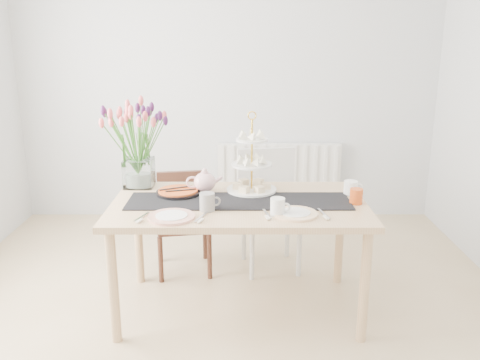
{
  "coord_description": "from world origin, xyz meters",
  "views": [
    {
      "loc": [
        0.11,
        -2.63,
        1.76
      ],
      "look_at": [
        0.12,
        0.36,
        0.91
      ],
      "focal_mm": 38.0,
      "sensor_mm": 36.0,
      "label": 1
    }
  ],
  "objects_px": {
    "cream_jug": "(351,188)",
    "mug_white": "(278,207)",
    "dining_table": "(239,213)",
    "plate_right": "(295,214)",
    "mug_orange": "(356,196)",
    "radiator": "(279,173)",
    "chair_brown": "(182,215)",
    "teapot": "(205,182)",
    "mug_grey": "(207,202)",
    "plate_left": "(171,217)",
    "tulip_vase": "(137,131)",
    "chair_white": "(269,199)",
    "tart_tin": "(178,192)",
    "cake_stand": "(252,172)"
  },
  "relations": [
    {
      "from": "radiator",
      "to": "mug_orange",
      "type": "xyz_separation_m",
      "value": [
        0.34,
        -1.82,
        0.35
      ]
    },
    {
      "from": "radiator",
      "to": "chair_brown",
      "type": "height_order",
      "value": "same"
    },
    {
      "from": "radiator",
      "to": "teapot",
      "type": "distance_m",
      "value": 1.74
    },
    {
      "from": "tulip_vase",
      "to": "chair_white",
      "type": "bearing_deg",
      "value": 21.75
    },
    {
      "from": "teapot",
      "to": "plate_right",
      "type": "relative_size",
      "value": 0.89
    },
    {
      "from": "cream_jug",
      "to": "plate_left",
      "type": "height_order",
      "value": "cream_jug"
    },
    {
      "from": "mug_white",
      "to": "cake_stand",
      "type": "bearing_deg",
      "value": 123.48
    },
    {
      "from": "mug_white",
      "to": "dining_table",
      "type": "bearing_deg",
      "value": 148.8
    },
    {
      "from": "radiator",
      "to": "dining_table",
      "type": "bearing_deg",
      "value": -102.4
    },
    {
      "from": "mug_grey",
      "to": "dining_table",
      "type": "bearing_deg",
      "value": 31.15
    },
    {
      "from": "chair_brown",
      "to": "mug_orange",
      "type": "bearing_deg",
      "value": -39.47
    },
    {
      "from": "chair_white",
      "to": "mug_white",
      "type": "distance_m",
      "value": 0.99
    },
    {
      "from": "teapot",
      "to": "mug_grey",
      "type": "xyz_separation_m",
      "value": [
        0.04,
        -0.36,
        -0.02
      ]
    },
    {
      "from": "chair_white",
      "to": "mug_white",
      "type": "relative_size",
      "value": 8.92
    },
    {
      "from": "teapot",
      "to": "mug_orange",
      "type": "height_order",
      "value": "teapot"
    },
    {
      "from": "chair_white",
      "to": "mug_grey",
      "type": "bearing_deg",
      "value": -124.91
    },
    {
      "from": "plate_left",
      "to": "plate_right",
      "type": "relative_size",
      "value": 1.04
    },
    {
      "from": "chair_brown",
      "to": "cream_jug",
      "type": "xyz_separation_m",
      "value": [
        1.17,
        -0.5,
        0.37
      ]
    },
    {
      "from": "teapot",
      "to": "tart_tin",
      "type": "distance_m",
      "value": 0.19
    },
    {
      "from": "mug_white",
      "to": "plate_left",
      "type": "height_order",
      "value": "mug_white"
    },
    {
      "from": "chair_white",
      "to": "cream_jug",
      "type": "relative_size",
      "value": 10.03
    },
    {
      "from": "mug_white",
      "to": "teapot",
      "type": "bearing_deg",
      "value": 152.11
    },
    {
      "from": "plate_right",
      "to": "cake_stand",
      "type": "bearing_deg",
      "value": 118.58
    },
    {
      "from": "chair_brown",
      "to": "plate_right",
      "type": "xyz_separation_m",
      "value": [
        0.77,
        -0.89,
        0.33
      ]
    },
    {
      "from": "chair_brown",
      "to": "tulip_vase",
      "type": "height_order",
      "value": "tulip_vase"
    },
    {
      "from": "tart_tin",
      "to": "plate_left",
      "type": "xyz_separation_m",
      "value": [
        0.01,
        -0.44,
        -0.01
      ]
    },
    {
      "from": "plate_left",
      "to": "radiator",
      "type": "bearing_deg",
      "value": 69.42
    },
    {
      "from": "dining_table",
      "to": "tulip_vase",
      "type": "distance_m",
      "value": 0.9
    },
    {
      "from": "radiator",
      "to": "chair_white",
      "type": "distance_m",
      "value": 1.09
    },
    {
      "from": "chair_brown",
      "to": "teapot",
      "type": "xyz_separation_m",
      "value": [
        0.21,
        -0.45,
        0.39
      ]
    },
    {
      "from": "dining_table",
      "to": "mug_white",
      "type": "height_order",
      "value": "mug_white"
    },
    {
      "from": "radiator",
      "to": "mug_orange",
      "type": "height_order",
      "value": "mug_orange"
    },
    {
      "from": "chair_brown",
      "to": "mug_white",
      "type": "bearing_deg",
      "value": -62.53
    },
    {
      "from": "chair_white",
      "to": "teapot",
      "type": "xyz_separation_m",
      "value": [
        -0.46,
        -0.51,
        0.29
      ]
    },
    {
      "from": "plate_left",
      "to": "cream_jug",
      "type": "bearing_deg",
      "value": 21.6
    },
    {
      "from": "cream_jug",
      "to": "mug_white",
      "type": "distance_m",
      "value": 0.64
    },
    {
      "from": "chair_brown",
      "to": "chair_white",
      "type": "relative_size",
      "value": 0.82
    },
    {
      "from": "dining_table",
      "to": "cream_jug",
      "type": "xyz_separation_m",
      "value": [
        0.73,
        0.15,
        0.12
      ]
    },
    {
      "from": "mug_orange",
      "to": "mug_white",
      "type": "bearing_deg",
      "value": 158.52
    },
    {
      "from": "cake_stand",
      "to": "tart_tin",
      "type": "xyz_separation_m",
      "value": [
        -0.48,
        -0.07,
        -0.12
      ]
    },
    {
      "from": "radiator",
      "to": "cake_stand",
      "type": "distance_m",
      "value": 1.66
    },
    {
      "from": "dining_table",
      "to": "teapot",
      "type": "xyz_separation_m",
      "value": [
        -0.23,
        0.19,
        0.15
      ]
    },
    {
      "from": "mug_grey",
      "to": "plate_left",
      "type": "height_order",
      "value": "mug_grey"
    },
    {
      "from": "cake_stand",
      "to": "mug_white",
      "type": "distance_m",
      "value": 0.48
    },
    {
      "from": "tulip_vase",
      "to": "tart_tin",
      "type": "height_order",
      "value": "tulip_vase"
    },
    {
      "from": "mug_grey",
      "to": "plate_left",
      "type": "relative_size",
      "value": 0.4
    },
    {
      "from": "chair_brown",
      "to": "mug_grey",
      "type": "distance_m",
      "value": 0.93
    },
    {
      "from": "chair_brown",
      "to": "cake_stand",
      "type": "relative_size",
      "value": 1.53
    },
    {
      "from": "dining_table",
      "to": "plate_right",
      "type": "relative_size",
      "value": 6.09
    },
    {
      "from": "dining_table",
      "to": "plate_left",
      "type": "height_order",
      "value": "plate_left"
    }
  ]
}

